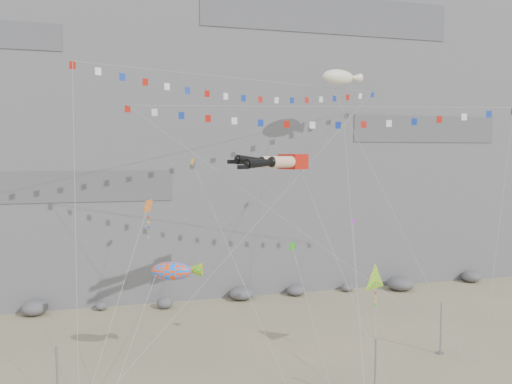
% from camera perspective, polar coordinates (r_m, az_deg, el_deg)
% --- Properties ---
extents(ground, '(120.00, 120.00, 0.00)m').
position_cam_1_polar(ground, '(37.85, 4.58, -19.20)').
color(ground, '#9B8D6B').
rests_on(ground, ground).
extents(cliff, '(80.00, 28.00, 50.00)m').
position_cam_1_polar(cliff, '(66.50, -4.73, 12.85)').
color(cliff, slate).
rests_on(cliff, ground).
extents(talus_boulders, '(60.00, 3.00, 1.20)m').
position_cam_1_polar(talus_boulders, '(53.07, -1.65, -11.55)').
color(talus_boulders, slate).
rests_on(talus_boulders, ground).
extents(anchor_pole_left, '(0.12, 0.12, 4.07)m').
position_cam_1_polar(anchor_pole_left, '(32.82, -21.76, -19.44)').
color(anchor_pole_left, gray).
rests_on(anchor_pole_left, ground).
extents(anchor_pole_center, '(0.12, 0.12, 4.16)m').
position_cam_1_polar(anchor_pole_center, '(32.40, 13.47, -19.47)').
color(anchor_pole_center, gray).
rests_on(anchor_pole_center, ground).
extents(anchor_pole_right, '(0.12, 0.12, 3.98)m').
position_cam_1_polar(anchor_pole_right, '(41.45, 20.37, -14.39)').
color(anchor_pole_right, gray).
rests_on(anchor_pole_right, ground).
extents(legs_kite, '(7.75, 14.44, 19.67)m').
position_cam_1_polar(legs_kite, '(38.11, 2.28, 3.45)').
color(legs_kite, '#B6170B').
rests_on(legs_kite, ground).
extents(flag_banner_upper, '(28.89, 20.05, 29.56)m').
position_cam_1_polar(flag_banner_upper, '(44.91, -0.48, 12.68)').
color(flag_banner_upper, '#B6170B').
rests_on(flag_banner_upper, ground).
extents(flag_banner_lower, '(30.58, 10.81, 22.33)m').
position_cam_1_polar(flag_banner_lower, '(40.67, 7.97, 9.61)').
color(flag_banner_lower, '#B6170B').
rests_on(flag_banner_lower, ground).
extents(harlequin_kite, '(5.31, 8.96, 14.49)m').
position_cam_1_polar(harlequin_kite, '(36.75, -12.25, -1.63)').
color(harlequin_kite, red).
rests_on(harlequin_kite, ground).
extents(fish_windsock, '(6.43, 6.30, 9.82)m').
position_cam_1_polar(fish_windsock, '(34.57, -9.65, -8.90)').
color(fish_windsock, '#F3420C').
rests_on(fish_windsock, ground).
extents(delta_kite, '(5.15, 8.14, 10.35)m').
position_cam_1_polar(delta_kite, '(36.84, 13.56, -9.81)').
color(delta_kite, '#E5AD0B').
rests_on(delta_kite, ground).
extents(blimp_windsock, '(6.34, 15.67, 27.00)m').
position_cam_1_polar(blimp_windsock, '(49.92, 9.40, 12.78)').
color(blimp_windsock, '#FAEDCE').
rests_on(blimp_windsock, ground).
extents(small_kite_a, '(4.69, 15.40, 21.09)m').
position_cam_1_polar(small_kite_a, '(40.79, -7.07, 2.93)').
color(small_kite_a, orange).
rests_on(small_kite_a, ground).
extents(small_kite_b, '(4.34, 10.47, 14.25)m').
position_cam_1_polar(small_kite_b, '(42.30, 11.02, -3.65)').
color(small_kite_b, purple).
rests_on(small_kite_b, ground).
extents(small_kite_c, '(1.22, 8.30, 11.40)m').
position_cam_1_polar(small_kite_c, '(35.86, 4.22, -6.39)').
color(small_kite_c, green).
rests_on(small_kite_c, ground).
extents(small_kite_d, '(5.40, 14.57, 23.00)m').
position_cam_1_polar(small_kite_d, '(44.94, 10.10, 6.69)').
color(small_kite_d, gold).
rests_on(small_kite_d, ground).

